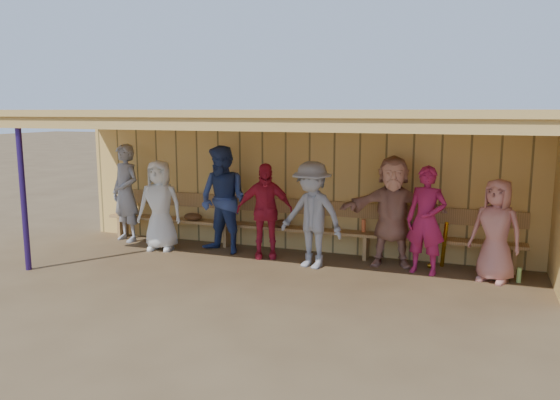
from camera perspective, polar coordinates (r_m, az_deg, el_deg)
The scene contains 12 objects.
ground at distance 8.78m, azimuth -0.79°, elevation -7.13°, with size 90.00×90.00×0.00m, color brown.
player_a at distance 10.82m, azimuth -15.81°, elevation 0.72°, with size 0.68×0.45×1.87m, color gray.
player_b at distance 10.00m, azimuth -12.44°, elevation -0.54°, with size 0.79×0.52×1.62m, color white.
player_c at distance 9.59m, azimuth -5.96°, elevation 0.02°, with size 0.92×0.72×1.89m, color navy.
player_d at distance 9.25m, azimuth -1.61°, elevation -1.13°, with size 0.95×0.40×1.62m, color red.
player_e at distance 8.66m, azimuth 3.35°, elevation -1.57°, with size 1.10×0.63×1.70m, color gray.
player_f at distance 8.91m, azimuth 11.66°, elevation -1.17°, with size 1.66×0.53×1.79m, color tan.
player_g at distance 8.61m, azimuth 15.02°, elevation -2.06°, with size 0.61×0.40×1.67m, color #A91B4D.
player_h at distance 8.55m, azimuth 21.65°, elevation -2.99°, with size 0.74×0.48×1.52m, color tan.
dugout_structure at distance 8.98m, azimuth 3.08°, elevation 4.25°, with size 8.80×3.20×2.50m.
bench at distance 9.67m, azimuth 1.56°, elevation -2.36°, with size 7.60×0.34×0.93m.
dugout_equipment at distance 9.79m, azimuth -2.43°, elevation -2.44°, with size 5.85×0.62×0.80m.
Camera 1 is at (3.00, -7.87, 2.49)m, focal length 35.00 mm.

